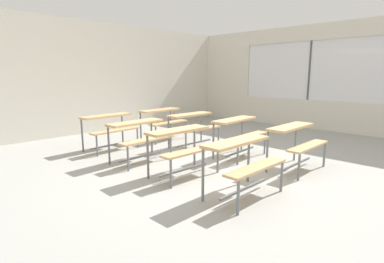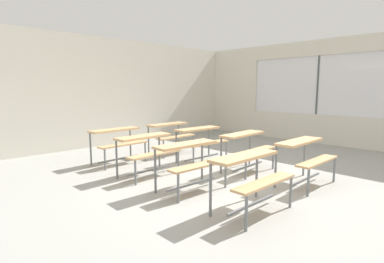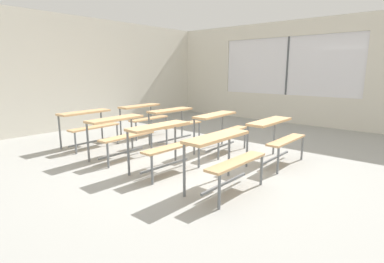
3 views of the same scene
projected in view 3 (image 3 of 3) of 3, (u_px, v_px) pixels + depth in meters
name	position (u px, v px, depth m)	size (l,w,h in m)	color
ground	(191.00, 164.00, 5.26)	(10.00, 9.00, 0.05)	#9E9E99
wall_back	(61.00, 73.00, 7.82)	(10.00, 0.12, 3.00)	silver
wall_right	(308.00, 75.00, 8.59)	(0.12, 9.00, 3.00)	silver
desk_bench_r0c0	(224.00, 150.00, 3.95)	(1.10, 0.60, 0.74)	tan
desk_bench_r0c1	(275.00, 131.00, 5.13)	(1.10, 0.59, 0.74)	tan
desk_bench_r1c0	(164.00, 137.00, 4.70)	(1.12, 0.62, 0.74)	tan
desk_bench_r1c1	(220.00, 123.00, 5.87)	(1.13, 0.65, 0.74)	tan
desk_bench_r2c0	(119.00, 128.00, 5.41)	(1.13, 0.65, 0.74)	tan
desk_bench_r2c1	(174.00, 118.00, 6.55)	(1.12, 0.63, 0.74)	tan
desk_bench_r3c0	(88.00, 120.00, 6.24)	(1.13, 0.65, 0.74)	tan
desk_bench_r3c1	(143.00, 113.00, 7.32)	(1.12, 0.63, 0.74)	tan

